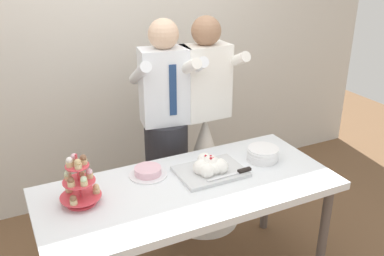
# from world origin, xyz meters

# --- Properties ---
(rear_wall) EXTENTS (5.20, 0.10, 2.90)m
(rear_wall) POSITION_xyz_m (0.00, 1.40, 1.45)
(rear_wall) COLOR beige
(rear_wall) RESTS_ON ground_plane
(dessert_table) EXTENTS (1.80, 0.80, 0.78)m
(dessert_table) POSITION_xyz_m (0.00, 0.00, 0.70)
(dessert_table) COLOR silver
(dessert_table) RESTS_ON ground_plane
(cupcake_stand) EXTENTS (0.23, 0.23, 0.31)m
(cupcake_stand) POSITION_xyz_m (-0.62, 0.10, 0.90)
(cupcake_stand) COLOR #D83F4C
(cupcake_stand) RESTS_ON dessert_table
(main_cake_tray) EXTENTS (0.44, 0.31, 0.13)m
(main_cake_tray) POSITION_xyz_m (0.18, 0.07, 0.82)
(main_cake_tray) COLOR silver
(main_cake_tray) RESTS_ON dessert_table
(plate_stack) EXTENTS (0.21, 0.21, 0.09)m
(plate_stack) POSITION_xyz_m (0.58, 0.08, 0.82)
(plate_stack) COLOR white
(plate_stack) RESTS_ON dessert_table
(round_cake) EXTENTS (0.24, 0.24, 0.06)m
(round_cake) POSITION_xyz_m (-0.18, 0.22, 0.80)
(round_cake) COLOR white
(round_cake) RESTS_ON dessert_table
(person_groom) EXTENTS (0.52, 0.55, 1.66)m
(person_groom) POSITION_xyz_m (0.13, 0.65, 0.75)
(person_groom) COLOR #232328
(person_groom) RESTS_ON ground_plane
(person_bride) EXTENTS (0.56, 0.56, 1.66)m
(person_bride) POSITION_xyz_m (0.44, 0.63, 0.58)
(person_bride) COLOR white
(person_bride) RESTS_ON ground_plane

